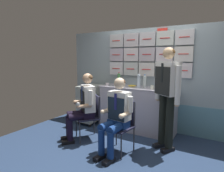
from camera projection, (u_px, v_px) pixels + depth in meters
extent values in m
cube|color=navy|center=(124.00, 156.00, 3.01)|extent=(4.80, 4.80, 0.04)
cube|color=#8FA2AA|center=(154.00, 80.00, 4.03)|extent=(4.20, 0.06, 2.15)
cube|color=#5A8DA2|center=(152.00, 115.00, 4.11)|extent=(4.12, 0.01, 0.61)
cube|color=silver|center=(117.00, 68.00, 4.38)|extent=(0.34, 0.06, 0.28)
cylinder|color=red|center=(116.00, 69.00, 4.35)|extent=(0.19, 0.01, 0.01)
cube|color=#B5BFBF|center=(131.00, 69.00, 4.20)|extent=(0.34, 0.06, 0.28)
cylinder|color=red|center=(130.00, 69.00, 4.17)|extent=(0.19, 0.01, 0.01)
cube|color=silver|center=(147.00, 69.00, 4.02)|extent=(0.34, 0.06, 0.28)
cylinder|color=red|center=(146.00, 69.00, 3.98)|extent=(0.19, 0.01, 0.01)
cube|color=silver|center=(164.00, 70.00, 3.83)|extent=(0.34, 0.06, 0.28)
cylinder|color=red|center=(163.00, 70.00, 3.80)|extent=(0.19, 0.01, 0.01)
cube|color=silver|center=(183.00, 70.00, 3.65)|extent=(0.34, 0.06, 0.28)
cylinder|color=red|center=(183.00, 71.00, 3.62)|extent=(0.19, 0.01, 0.01)
cube|color=#B2A9B9|center=(117.00, 55.00, 4.34)|extent=(0.34, 0.06, 0.28)
cylinder|color=red|center=(116.00, 55.00, 4.31)|extent=(0.19, 0.01, 0.01)
cube|color=silver|center=(131.00, 55.00, 4.15)|extent=(0.34, 0.06, 0.28)
cylinder|color=red|center=(131.00, 55.00, 4.12)|extent=(0.19, 0.01, 0.01)
cube|color=#B1AAB3|center=(147.00, 54.00, 3.97)|extent=(0.34, 0.06, 0.28)
cylinder|color=red|center=(147.00, 54.00, 3.94)|extent=(0.19, 0.01, 0.01)
cube|color=silver|center=(165.00, 54.00, 3.79)|extent=(0.34, 0.06, 0.28)
cylinder|color=red|center=(164.00, 54.00, 3.75)|extent=(0.19, 0.01, 0.01)
cube|color=silver|center=(184.00, 54.00, 3.60)|extent=(0.34, 0.06, 0.28)
cylinder|color=red|center=(183.00, 54.00, 3.57)|extent=(0.19, 0.01, 0.01)
cube|color=#BDBDBE|center=(117.00, 41.00, 4.29)|extent=(0.34, 0.06, 0.28)
cylinder|color=red|center=(116.00, 41.00, 4.26)|extent=(0.19, 0.01, 0.01)
cube|color=#BAB5B9|center=(132.00, 40.00, 4.11)|extent=(0.34, 0.06, 0.28)
cylinder|color=red|center=(131.00, 40.00, 4.08)|extent=(0.19, 0.01, 0.01)
cube|color=silver|center=(148.00, 39.00, 3.93)|extent=(0.34, 0.06, 0.28)
cylinder|color=red|center=(147.00, 39.00, 3.89)|extent=(0.19, 0.01, 0.01)
cube|color=silver|center=(165.00, 38.00, 3.74)|extent=(0.34, 0.06, 0.28)
cylinder|color=red|center=(165.00, 38.00, 3.71)|extent=(0.19, 0.01, 0.01)
cube|color=silver|center=(185.00, 37.00, 3.56)|extent=(0.34, 0.06, 0.28)
cylinder|color=red|center=(184.00, 37.00, 3.53)|extent=(0.19, 0.01, 0.01)
cube|color=red|center=(162.00, 30.00, 3.76)|extent=(0.20, 0.02, 0.05)
cube|color=#ADAAB8|center=(137.00, 110.00, 3.99)|extent=(1.56, 0.52, 0.90)
cube|color=#9D9AA9|center=(138.00, 88.00, 3.92)|extent=(1.59, 0.53, 0.03)
sphere|color=black|center=(79.00, 123.00, 4.40)|extent=(0.07, 0.07, 0.07)
sphere|color=black|center=(90.00, 125.00, 4.24)|extent=(0.07, 0.07, 0.07)
sphere|color=black|center=(93.00, 117.00, 4.86)|extent=(0.07, 0.07, 0.07)
sphere|color=black|center=(103.00, 119.00, 4.71)|extent=(0.07, 0.07, 0.07)
cube|color=#ACB5AD|center=(91.00, 103.00, 4.49)|extent=(0.40, 0.64, 0.82)
cube|color=#98A199|center=(83.00, 117.00, 4.25)|extent=(0.35, 0.01, 0.22)
cube|color=#98A199|center=(82.00, 105.00, 4.21)|extent=(0.35, 0.01, 0.22)
cube|color=#98A199|center=(82.00, 93.00, 4.17)|extent=(0.35, 0.01, 0.22)
cylinder|color=#28282D|center=(83.00, 88.00, 4.18)|extent=(0.32, 0.02, 0.02)
cylinder|color=#2D2D33|center=(76.00, 126.00, 3.69)|extent=(0.02, 0.02, 0.41)
cylinder|color=#2D2D33|center=(80.00, 133.00, 3.36)|extent=(0.02, 0.02, 0.41)
cylinder|color=#2D2D33|center=(94.00, 124.00, 3.82)|extent=(0.02, 0.02, 0.41)
cylinder|color=#2D2D33|center=(99.00, 130.00, 3.48)|extent=(0.02, 0.02, 0.41)
cube|color=#1E1F35|center=(87.00, 117.00, 3.56)|extent=(0.56, 0.56, 0.02)
cube|color=#1E1F35|center=(97.00, 106.00, 3.59)|extent=(0.30, 0.25, 0.40)
cylinder|color=#2D2D33|center=(94.00, 104.00, 3.76)|extent=(0.02, 0.02, 0.40)
cylinder|color=#2D2D33|center=(99.00, 108.00, 3.42)|extent=(0.02, 0.02, 0.40)
cube|color=black|center=(67.00, 138.00, 3.56)|extent=(0.21, 0.23, 0.06)
cube|color=black|center=(68.00, 142.00, 3.39)|extent=(0.21, 0.23, 0.06)
cylinder|color=black|center=(69.00, 126.00, 3.55)|extent=(0.10, 0.10, 0.40)
cylinder|color=black|center=(70.00, 130.00, 3.37)|extent=(0.10, 0.10, 0.40)
cylinder|color=black|center=(77.00, 114.00, 3.57)|extent=(0.34, 0.37, 0.13)
cylinder|color=black|center=(79.00, 117.00, 3.40)|extent=(0.34, 0.37, 0.13)
cube|color=black|center=(87.00, 114.00, 3.55)|extent=(0.39, 0.37, 0.12)
cube|color=white|center=(88.00, 98.00, 3.51)|extent=(0.40, 0.38, 0.47)
cube|color=black|center=(82.00, 101.00, 3.48)|extent=(0.26, 0.21, 0.38)
cube|color=navy|center=(82.00, 94.00, 3.46)|extent=(0.04, 0.03, 0.27)
cylinder|color=white|center=(85.00, 94.00, 3.69)|extent=(0.08, 0.08, 0.26)
cylinder|color=tan|center=(80.00, 102.00, 3.66)|extent=(0.20, 0.23, 0.07)
sphere|color=tan|center=(75.00, 102.00, 3.62)|extent=(0.08, 0.08, 0.08)
cylinder|color=white|center=(91.00, 98.00, 3.31)|extent=(0.08, 0.08, 0.26)
cylinder|color=tan|center=(85.00, 106.00, 3.31)|extent=(0.20, 0.23, 0.07)
sphere|color=tan|center=(78.00, 107.00, 3.28)|extent=(0.08, 0.08, 0.08)
cylinder|color=white|center=(78.00, 104.00, 3.27)|extent=(0.06, 0.06, 0.06)
sphere|color=tan|center=(88.00, 78.00, 3.46)|extent=(0.19, 0.19, 0.19)
ellipsoid|color=brown|center=(88.00, 77.00, 3.46)|extent=(0.25, 0.25, 0.13)
cylinder|color=#2D2D33|center=(103.00, 141.00, 3.04)|extent=(0.02, 0.02, 0.41)
cylinder|color=#2D2D33|center=(121.00, 147.00, 2.82)|extent=(0.02, 0.02, 0.41)
cylinder|color=#2D2D33|center=(116.00, 134.00, 3.32)|extent=(0.02, 0.02, 0.41)
cylinder|color=#2D2D33|center=(134.00, 139.00, 3.10)|extent=(0.02, 0.02, 0.41)
cube|color=#1E1F35|center=(119.00, 127.00, 3.04)|extent=(0.45, 0.45, 0.02)
cube|color=#1E1F35|center=(125.00, 112.00, 3.16)|extent=(0.37, 0.08, 0.40)
cylinder|color=#2D2D33|center=(116.00, 110.00, 3.26)|extent=(0.02, 0.02, 0.40)
cylinder|color=#2D2D33|center=(134.00, 114.00, 3.04)|extent=(0.02, 0.02, 0.40)
cube|color=black|center=(100.00, 157.00, 2.87)|extent=(0.12, 0.23, 0.06)
cube|color=black|center=(109.00, 161.00, 2.76)|extent=(0.12, 0.23, 0.06)
cylinder|color=navy|center=(101.00, 142.00, 2.87)|extent=(0.10, 0.10, 0.40)
cylinder|color=navy|center=(110.00, 145.00, 2.76)|extent=(0.10, 0.10, 0.40)
cylinder|color=navy|center=(108.00, 125.00, 2.96)|extent=(0.18, 0.37, 0.13)
cylinder|color=navy|center=(117.00, 128.00, 2.85)|extent=(0.18, 0.37, 0.13)
cube|color=navy|center=(119.00, 123.00, 3.03)|extent=(0.34, 0.24, 0.12)
cube|color=white|center=(119.00, 106.00, 3.01)|extent=(0.36, 0.23, 0.45)
cube|color=#192838|center=(116.00, 109.00, 2.94)|extent=(0.31, 0.05, 0.36)
cube|color=navy|center=(115.00, 102.00, 2.91)|extent=(0.04, 0.01, 0.25)
cylinder|color=white|center=(110.00, 101.00, 3.12)|extent=(0.08, 0.08, 0.25)
cylinder|color=beige|center=(107.00, 111.00, 3.05)|extent=(0.10, 0.23, 0.07)
sphere|color=beige|center=(103.00, 112.00, 2.97)|extent=(0.08, 0.08, 0.08)
cylinder|color=white|center=(130.00, 104.00, 2.88)|extent=(0.08, 0.08, 0.25)
cylinder|color=beige|center=(125.00, 115.00, 2.83)|extent=(0.10, 0.23, 0.07)
sphere|color=beige|center=(121.00, 116.00, 2.75)|extent=(0.08, 0.08, 0.08)
sphere|color=beige|center=(120.00, 83.00, 2.96)|extent=(0.18, 0.18, 0.18)
ellipsoid|color=brown|center=(120.00, 82.00, 2.96)|extent=(0.20, 0.18, 0.13)
cube|color=black|center=(160.00, 145.00, 3.29)|extent=(0.21, 0.25, 0.06)
cube|color=black|center=(167.00, 150.00, 3.11)|extent=(0.21, 0.25, 0.06)
cylinder|color=black|center=(162.00, 119.00, 3.22)|extent=(0.12, 0.12, 0.87)
cylinder|color=black|center=(170.00, 122.00, 3.06)|extent=(0.12, 0.12, 0.87)
cube|color=white|center=(168.00, 79.00, 3.04)|extent=(0.43, 0.39, 0.53)
cube|color=black|center=(162.00, 81.00, 3.00)|extent=(0.29, 0.20, 0.45)
cube|color=black|center=(162.00, 73.00, 2.98)|extent=(0.04, 0.03, 0.30)
cylinder|color=white|center=(158.00, 82.00, 3.26)|extent=(0.08, 0.08, 0.59)
sphere|color=tan|center=(158.00, 99.00, 3.30)|extent=(0.08, 0.08, 0.08)
cylinder|color=white|center=(178.00, 85.00, 2.85)|extent=(0.08, 0.08, 0.59)
sphere|color=tan|center=(177.00, 105.00, 2.89)|extent=(0.08, 0.08, 0.08)
sphere|color=tan|center=(169.00, 53.00, 2.99)|extent=(0.19, 0.19, 0.19)
ellipsoid|color=brown|center=(170.00, 52.00, 2.99)|extent=(0.25, 0.24, 0.13)
cylinder|color=#529D56|center=(119.00, 80.00, 4.24)|extent=(0.06, 0.06, 0.24)
cone|color=#529D56|center=(119.00, 74.00, 4.22)|extent=(0.06, 0.06, 0.02)
cylinder|color=red|center=(119.00, 73.00, 4.22)|extent=(0.03, 0.03, 0.02)
cylinder|color=silver|center=(139.00, 81.00, 3.80)|extent=(0.07, 0.07, 0.27)
cone|color=silver|center=(139.00, 74.00, 3.78)|extent=(0.07, 0.07, 0.02)
cylinder|color=silver|center=(139.00, 73.00, 3.78)|extent=(0.03, 0.03, 0.02)
cylinder|color=silver|center=(145.00, 82.00, 3.91)|extent=(0.07, 0.07, 0.22)
cone|color=silver|center=(145.00, 76.00, 3.89)|extent=(0.07, 0.07, 0.02)
cylinder|color=blue|center=(145.00, 75.00, 3.88)|extent=(0.03, 0.03, 0.02)
cylinder|color=white|center=(163.00, 86.00, 3.81)|extent=(0.07, 0.07, 0.07)
cylinder|color=#382114|center=(163.00, 85.00, 3.81)|extent=(0.06, 0.06, 0.01)
cylinder|color=white|center=(152.00, 87.00, 3.63)|extent=(0.07, 0.07, 0.07)
cylinder|color=#382114|center=(152.00, 86.00, 3.63)|extent=(0.06, 0.06, 0.01)
cylinder|color=white|center=(107.00, 84.00, 4.15)|extent=(0.07, 0.07, 0.06)
cylinder|color=#382114|center=(107.00, 83.00, 4.15)|extent=(0.06, 0.06, 0.01)
ellipsoid|color=yellow|center=(132.00, 86.00, 3.99)|extent=(0.17, 0.10, 0.04)
cylinder|color=#4C3819|center=(136.00, 86.00, 3.97)|extent=(0.01, 0.01, 0.02)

